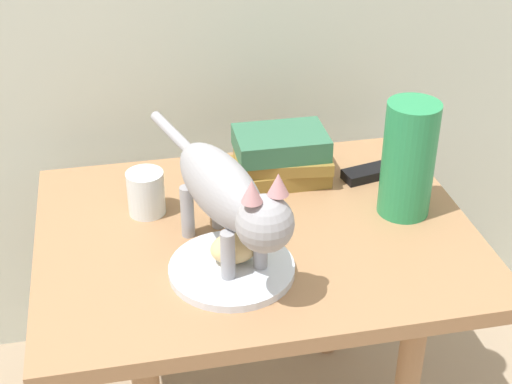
# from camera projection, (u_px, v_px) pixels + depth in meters

# --- Properties ---
(side_table) EXTENTS (0.79, 0.60, 0.54)m
(side_table) POSITION_uv_depth(u_px,v_px,m) (256.00, 262.00, 1.41)
(side_table) COLOR #9E724C
(side_table) RESTS_ON ground
(plate) EXTENTS (0.21, 0.21, 0.01)m
(plate) POSITION_uv_depth(u_px,v_px,m) (232.00, 269.00, 1.26)
(plate) COLOR silver
(plate) RESTS_ON side_table
(bread_roll) EXTENTS (0.08, 0.07, 0.05)m
(bread_roll) POSITION_uv_depth(u_px,v_px,m) (234.00, 248.00, 1.26)
(bread_roll) COLOR #E0BC7A
(bread_roll) RESTS_ON plate
(cat) EXTENTS (0.18, 0.46, 0.23)m
(cat) POSITION_uv_depth(u_px,v_px,m) (228.00, 195.00, 1.22)
(cat) COLOR #99999E
(cat) RESTS_ON side_table
(book_stack) EXTENTS (0.21, 0.15, 0.10)m
(book_stack) POSITION_uv_depth(u_px,v_px,m) (280.00, 156.00, 1.51)
(book_stack) COLOR olive
(book_stack) RESTS_ON side_table
(green_vase) EXTENTS (0.10, 0.10, 0.22)m
(green_vase) POSITION_uv_depth(u_px,v_px,m) (408.00, 159.00, 1.37)
(green_vase) COLOR #288C51
(green_vase) RESTS_ON side_table
(candle_jar) EXTENTS (0.07, 0.07, 0.08)m
(candle_jar) POSITION_uv_depth(u_px,v_px,m) (146.00, 195.00, 1.41)
(candle_jar) COLOR silver
(candle_jar) RESTS_ON side_table
(tv_remote) EXTENTS (0.16, 0.08, 0.02)m
(tv_remote) POSITION_uv_depth(u_px,v_px,m) (378.00, 171.00, 1.54)
(tv_remote) COLOR black
(tv_remote) RESTS_ON side_table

